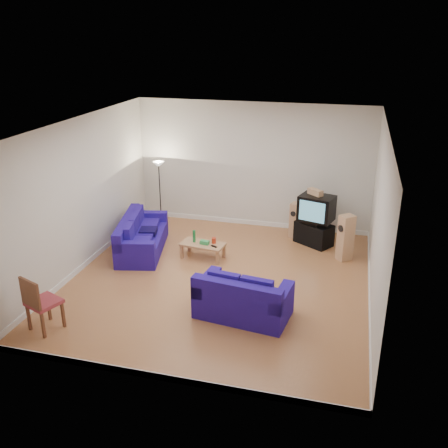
% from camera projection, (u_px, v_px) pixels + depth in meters
% --- Properties ---
extents(room, '(6.01, 6.51, 3.21)m').
position_uv_depth(room, '(219.00, 210.00, 9.73)').
color(room, brown).
rests_on(room, ground).
extents(sofa_three_seat, '(1.34, 2.23, 0.80)m').
position_uv_depth(sofa_three_seat, '(140.00, 239.00, 11.56)').
color(sofa_three_seat, navy).
rests_on(sofa_three_seat, ground).
extents(sofa_loveseat, '(1.75, 1.12, 0.82)m').
position_uv_depth(sofa_loveseat, '(242.00, 301.00, 8.90)').
color(sofa_loveseat, navy).
rests_on(sofa_loveseat, ground).
extents(coffee_table, '(1.03, 0.61, 0.35)m').
position_uv_depth(coffee_table, '(203.00, 246.00, 11.20)').
color(coffee_table, tan).
rests_on(coffee_table, ground).
extents(bottle, '(0.07, 0.07, 0.28)m').
position_uv_depth(bottle, '(194.00, 236.00, 11.20)').
color(bottle, '#197233').
rests_on(bottle, coffee_table).
extents(tissue_box, '(0.21, 0.13, 0.08)m').
position_uv_depth(tissue_box, '(205.00, 242.00, 11.13)').
color(tissue_box, green).
rests_on(tissue_box, coffee_table).
extents(red_canister, '(0.13, 0.13, 0.13)m').
position_uv_depth(red_canister, '(214.00, 240.00, 11.17)').
color(red_canister, red).
rests_on(red_canister, coffee_table).
extents(remote, '(0.16, 0.11, 0.02)m').
position_uv_depth(remote, '(214.00, 246.00, 11.01)').
color(remote, black).
rests_on(remote, coffee_table).
extents(tv_stand, '(0.99, 0.88, 0.53)m').
position_uv_depth(tv_stand, '(314.00, 234.00, 11.94)').
color(tv_stand, black).
rests_on(tv_stand, ground).
extents(av_receiver, '(0.57, 0.53, 0.11)m').
position_uv_depth(av_receiver, '(313.00, 221.00, 11.83)').
color(av_receiver, black).
rests_on(av_receiver, tv_stand).
extents(television, '(0.90, 0.76, 0.60)m').
position_uv_depth(television, '(316.00, 208.00, 11.64)').
color(television, black).
rests_on(television, av_receiver).
extents(centre_speaker, '(0.39, 0.37, 0.13)m').
position_uv_depth(centre_speaker, '(315.00, 192.00, 11.59)').
color(centre_speaker, tan).
rests_on(centre_speaker, television).
extents(speaker_left, '(0.27, 0.31, 0.89)m').
position_uv_depth(speaker_left, '(295.00, 220.00, 12.28)').
color(speaker_left, tan).
rests_on(speaker_left, ground).
extents(speaker_right, '(0.39, 0.39, 1.05)m').
position_uv_depth(speaker_right, '(346.00, 238.00, 11.04)').
color(speaker_right, tan).
rests_on(speaker_right, ground).
extents(floor_lamp, '(0.29, 0.29, 1.69)m').
position_uv_depth(floor_lamp, '(159.00, 173.00, 12.76)').
color(floor_lamp, black).
rests_on(floor_lamp, ground).
extents(dining_chair, '(0.64, 0.64, 1.03)m').
position_uv_depth(dining_chair, '(39.00, 301.00, 8.39)').
color(dining_chair, brown).
rests_on(dining_chair, ground).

